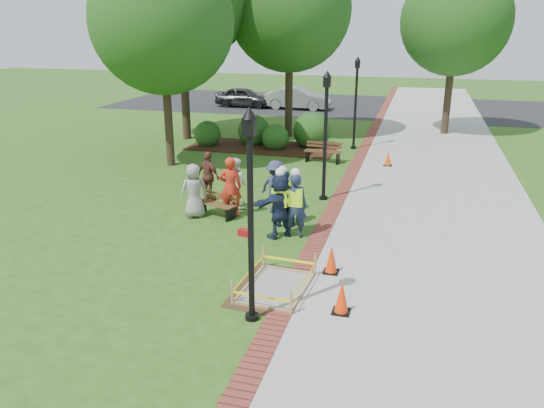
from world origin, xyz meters
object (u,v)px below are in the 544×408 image
(wet_concrete_pad, at_px, (276,280))
(hivis_worker_b, at_px, (295,203))
(bench_near, at_px, (216,209))
(hivis_worker_a, at_px, (280,203))
(cone_front, at_px, (342,298))
(hivis_worker_c, at_px, (282,196))
(lamp_near, at_px, (250,202))

(wet_concrete_pad, distance_m, hivis_worker_b, 3.24)
(bench_near, bearing_deg, hivis_worker_a, -24.71)
(wet_concrete_pad, relative_size, hivis_worker_b, 1.22)
(wet_concrete_pad, bearing_deg, hivis_worker_b, 95.63)
(cone_front, bearing_deg, hivis_worker_b, 116.29)
(bench_near, xyz_separation_m, hivis_worker_a, (2.32, -1.07, 0.75))
(hivis_worker_c, bearing_deg, wet_concrete_pad, -77.50)
(bench_near, relative_size, hivis_worker_c, 0.78)
(cone_front, distance_m, hivis_worker_c, 5.21)
(wet_concrete_pad, height_order, hivis_worker_b, hivis_worker_b)
(bench_near, relative_size, hivis_worker_b, 0.71)
(cone_front, height_order, hivis_worker_b, hivis_worker_b)
(hivis_worker_c, bearing_deg, lamp_near, -82.03)
(cone_front, bearing_deg, hivis_worker_c, 118.02)
(bench_near, bearing_deg, lamp_near, -61.98)
(hivis_worker_b, bearing_deg, lamp_near, -87.74)
(cone_front, relative_size, hivis_worker_b, 0.36)
(hivis_worker_a, bearing_deg, cone_front, -58.26)
(wet_concrete_pad, xyz_separation_m, hivis_worker_c, (-0.87, 3.93, 0.66))
(bench_near, bearing_deg, cone_front, -45.89)
(cone_front, bearing_deg, wet_concrete_pad, 157.52)
(hivis_worker_a, bearing_deg, lamp_near, -82.56)
(cone_front, xyz_separation_m, lamp_near, (-1.70, -0.70, 2.13))
(lamp_near, bearing_deg, bench_near, 118.02)
(hivis_worker_a, height_order, hivis_worker_b, hivis_worker_a)
(bench_near, distance_m, hivis_worker_a, 2.66)
(hivis_worker_a, relative_size, hivis_worker_b, 1.01)
(lamp_near, xyz_separation_m, hivis_worker_c, (-0.74, 5.27, -1.58))
(cone_front, distance_m, hivis_worker_a, 4.35)
(lamp_near, relative_size, hivis_worker_a, 2.15)
(hivis_worker_a, relative_size, hivis_worker_c, 1.10)
(hivis_worker_c, bearing_deg, hivis_worker_b, -54.34)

